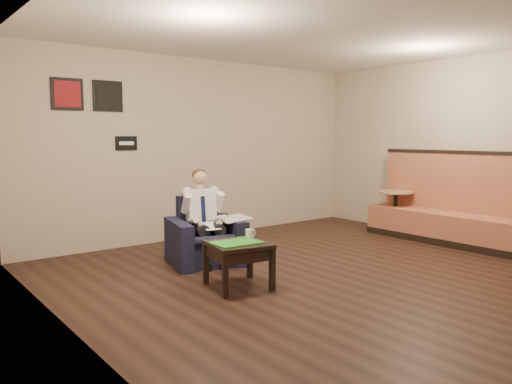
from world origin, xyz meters
TOP-DOWN VIEW (x-y plane):
  - ground at (0.00, 0.00)m, footprint 6.00×6.00m
  - wall_back at (0.00, 3.00)m, footprint 6.00×0.02m
  - wall_left at (-3.00, 0.00)m, footprint 0.02×6.00m
  - wall_right at (3.00, 0.00)m, footprint 0.02×6.00m
  - ceiling at (0.00, 0.00)m, footprint 6.00×6.00m
  - seating_sign at (-1.30, 2.98)m, footprint 0.32×0.02m
  - art_print_left at (-2.10, 2.98)m, footprint 0.42×0.03m
  - art_print_right at (-1.55, 2.98)m, footprint 0.42×0.03m
  - armchair at (-0.93, 1.49)m, footprint 1.04×1.04m
  - seated_man at (-0.96, 1.39)m, footprint 0.73×0.92m
  - lap_papers at (-0.98, 1.30)m, footprint 0.23×0.30m
  - newspaper at (-0.62, 1.32)m, footprint 0.44×0.51m
  - side_table at (-1.21, 0.40)m, footprint 0.70×0.70m
  - green_folder at (-1.25, 0.39)m, footprint 0.51×0.38m
  - coffee_mug at (-1.00, 0.49)m, footprint 0.10×0.10m
  - smartphone at (-1.13, 0.56)m, footprint 0.17×0.13m
  - banquette at (2.59, 0.20)m, footprint 0.63×2.66m
  - cafe_table at (2.55, 1.19)m, footprint 0.62×0.62m

SIDE VIEW (x-z plane):
  - ground at x=0.00m, z-range 0.00..0.00m
  - side_table at x=-1.21m, z-range 0.00..0.49m
  - cafe_table at x=2.55m, z-range 0.00..0.70m
  - armchair at x=-0.93m, z-range 0.00..0.83m
  - smartphone at x=-1.13m, z-range 0.49..0.50m
  - green_folder at x=-1.25m, z-range 0.49..0.50m
  - lap_papers at x=-0.98m, z-range 0.51..0.51m
  - coffee_mug at x=-1.00m, z-range 0.49..0.59m
  - newspaper at x=-0.62m, z-range 0.56..0.57m
  - seated_man at x=-0.96m, z-range 0.00..1.13m
  - banquette at x=2.59m, z-range 0.00..1.36m
  - wall_back at x=0.00m, z-range 0.00..2.80m
  - wall_left at x=-3.00m, z-range 0.00..2.80m
  - wall_right at x=3.00m, z-range 0.00..2.80m
  - seating_sign at x=-1.30m, z-range 1.40..1.60m
  - art_print_left at x=-2.10m, z-range 1.94..2.36m
  - art_print_right at x=-1.55m, z-range 1.94..2.36m
  - ceiling at x=0.00m, z-range 2.79..2.81m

